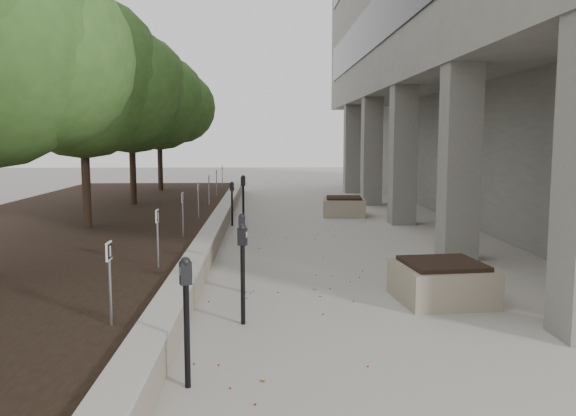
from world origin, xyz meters
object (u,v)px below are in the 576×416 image
object	(u,v)px
crabapple_tree_4	(131,118)
parking_meter_4	(243,200)
parking_meter_3	(242,253)
crabapple_tree_3	(83,111)
crabapple_tree_5	(159,122)
planter_front	(442,281)
planter_back	(344,206)
parking_meter_2	(243,274)
parking_meter_1	(187,323)
parking_meter_5	(232,204)

from	to	relation	value
crabapple_tree_4	parking_meter_4	size ratio (longest dim) A/B	3.73
parking_meter_3	crabapple_tree_3	bearing A→B (deg)	131.26
crabapple_tree_3	crabapple_tree_5	distance (m)	10.00
parking_meter_3	parking_meter_4	world-z (taller)	parking_meter_4
planter_front	crabapple_tree_3	bearing A→B (deg)	142.81
planter_front	planter_back	size ratio (longest dim) A/B	1.01
parking_meter_4	parking_meter_2	bearing A→B (deg)	-79.20
crabapple_tree_4	planter_back	world-z (taller)	crabapple_tree_4
crabapple_tree_4	parking_meter_3	distance (m)	10.59
crabapple_tree_4	parking_meter_2	distance (m)	12.17
parking_meter_1	crabapple_tree_4	bearing A→B (deg)	84.16
parking_meter_2	parking_meter_4	xyz separation A→B (m)	(-0.31, 9.07, 0.04)
parking_meter_1	planter_front	world-z (taller)	parking_meter_1
crabapple_tree_3	crabapple_tree_4	bearing A→B (deg)	90.00
crabapple_tree_3	parking_meter_2	bearing A→B (deg)	-58.19
parking_meter_3	planter_back	bearing A→B (deg)	74.10
crabapple_tree_3	crabapple_tree_5	bearing A→B (deg)	90.00
parking_meter_1	parking_meter_3	size ratio (longest dim) A/B	1.04
parking_meter_3	planter_front	bearing A→B (deg)	-11.08
crabapple_tree_5	parking_meter_2	distance (m)	16.91
parking_meter_4	planter_back	bearing A→B (deg)	42.14
parking_meter_5	crabapple_tree_5	bearing A→B (deg)	135.54
parking_meter_1	parking_meter_4	bearing A→B (deg)	68.88
planter_back	parking_meter_2	bearing A→B (deg)	-104.38
parking_meter_5	planter_front	size ratio (longest dim) A/B	0.95
planter_front	parking_meter_1	bearing A→B (deg)	-138.95
planter_front	crabapple_tree_5	bearing A→B (deg)	114.40
crabapple_tree_3	planter_front	world-z (taller)	crabapple_tree_3
planter_front	planter_back	distance (m)	10.12
parking_meter_5	planter_back	distance (m)	4.07
parking_meter_5	crabapple_tree_3	bearing A→B (deg)	-118.16
parking_meter_1	crabapple_tree_3	bearing A→B (deg)	92.10
parking_meter_1	parking_meter_2	world-z (taller)	parking_meter_2
crabapple_tree_4	parking_meter_3	size ratio (longest dim) A/B	4.21
crabapple_tree_5	parking_meter_4	bearing A→B (deg)	-63.55
parking_meter_1	planter_front	bearing A→B (deg)	20.85
parking_meter_4	planter_front	xyz separation A→B (m)	(3.33, -8.04, -0.42)
planter_back	crabapple_tree_4	bearing A→B (deg)	178.94
parking_meter_2	parking_meter_4	world-z (taller)	parking_meter_4
planter_back	parking_meter_3	bearing A→B (deg)	-107.23
crabapple_tree_5	parking_meter_4	size ratio (longest dim) A/B	3.73
crabapple_tree_4	parking_meter_4	world-z (taller)	crabapple_tree_4
crabapple_tree_4	crabapple_tree_5	xyz separation A→B (m)	(0.00, 5.00, 0.00)
parking_meter_4	planter_front	distance (m)	8.72
parking_meter_5	planter_back	xyz separation A→B (m)	(3.49, 2.07, -0.33)
crabapple_tree_4	planter_front	bearing A→B (deg)	-55.99
planter_front	parking_meter_5	bearing A→B (deg)	114.42
parking_meter_1	parking_meter_4	size ratio (longest dim) A/B	0.92
parking_meter_2	parking_meter_5	bearing A→B (deg)	110.90
parking_meter_2	planter_front	world-z (taller)	parking_meter_2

